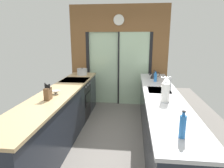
% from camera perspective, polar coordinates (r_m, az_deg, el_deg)
% --- Properties ---
extents(ground_plane, '(5.04, 7.60, 0.02)m').
position_cam_1_polar(ground_plane, '(4.11, -0.18, -13.79)').
color(ground_plane, slate).
extents(back_wall_unit, '(2.64, 0.12, 2.70)m').
position_cam_1_polar(back_wall_unit, '(5.46, 1.95, 9.79)').
color(back_wall_unit, brown).
rests_on(back_wall_unit, ground_plane).
extents(left_counter_run, '(0.62, 3.80, 0.92)m').
position_cam_1_polar(left_counter_run, '(3.70, -15.37, -9.36)').
color(left_counter_run, '#1E232D').
rests_on(left_counter_run, ground_plane).
extents(right_counter_run, '(0.62, 3.80, 0.92)m').
position_cam_1_polar(right_counter_run, '(3.65, 13.82, -9.63)').
color(right_counter_run, '#1E232D').
rests_on(right_counter_run, ground_plane).
extents(sink_faucet, '(0.19, 0.02, 0.25)m').
position_cam_1_polar(sink_faucet, '(3.72, 16.09, 0.74)').
color(sink_faucet, '#B7BABC').
rests_on(sink_faucet, right_counter_run).
extents(oven_range, '(0.60, 0.60, 0.92)m').
position_cam_1_polar(oven_range, '(4.70, -10.39, -4.32)').
color(oven_range, black).
rests_on(oven_range, ground_plane).
extents(mixing_bowl, '(0.16, 0.16, 0.06)m').
position_cam_1_polar(mixing_bowl, '(3.49, -15.91, -2.29)').
color(mixing_bowl, gray).
rests_on(mixing_bowl, left_counter_run).
extents(knife_block, '(0.09, 0.14, 0.27)m').
position_cam_1_polar(knife_block, '(3.20, -17.99, -2.62)').
color(knife_block, brown).
rests_on(knife_block, left_counter_run).
extents(stock_pot, '(0.26, 0.26, 0.19)m').
position_cam_1_polar(stock_pot, '(5.12, -8.59, 3.52)').
color(stock_pot, '#B7BABC').
rests_on(stock_pot, left_counter_run).
extents(kettle, '(0.26, 0.17, 0.20)m').
position_cam_1_polar(kettle, '(4.74, 11.99, 2.67)').
color(kettle, black).
rests_on(kettle, right_counter_run).
extents(soap_bottle_near, '(0.06, 0.06, 0.28)m').
position_cam_1_polar(soap_bottle_near, '(2.04, 19.68, -11.38)').
color(soap_bottle_near, '#286BB7').
rests_on(soap_bottle_near, right_counter_run).
extents(soap_bottle_far, '(0.07, 0.07, 0.23)m').
position_cam_1_polar(soap_bottle_far, '(4.40, 12.39, 1.98)').
color(soap_bottle_far, '#286BB7').
rests_on(soap_bottle_far, right_counter_run).
extents(paper_towel_roll, '(0.14, 0.14, 0.31)m').
position_cam_1_polar(paper_towel_roll, '(3.03, 15.13, -2.48)').
color(paper_towel_roll, '#B7BABC').
rests_on(paper_towel_roll, right_counter_run).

